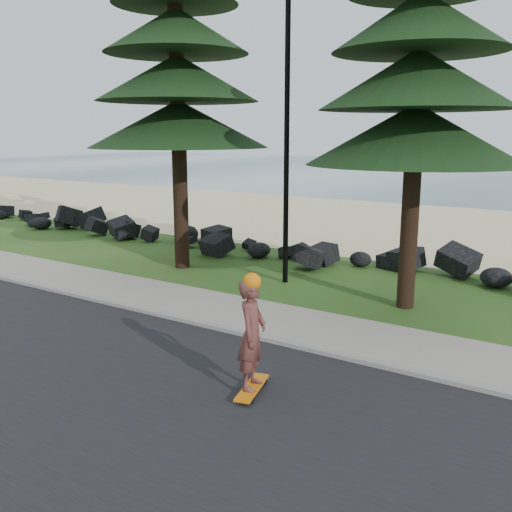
# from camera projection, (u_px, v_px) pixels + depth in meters

# --- Properties ---
(ground) EXTENTS (160.00, 160.00, 0.00)m
(ground) POSITION_uv_depth(u_px,v_px,m) (214.00, 312.00, 12.98)
(ground) COLOR #224716
(ground) RESTS_ON ground
(road) EXTENTS (160.00, 7.00, 0.02)m
(road) POSITION_uv_depth(u_px,v_px,m) (46.00, 382.00, 9.30)
(road) COLOR black
(road) RESTS_ON ground
(kerb) EXTENTS (160.00, 0.20, 0.10)m
(kerb) POSITION_uv_depth(u_px,v_px,m) (188.00, 321.00, 12.23)
(kerb) COLOR gray
(kerb) RESTS_ON ground
(sidewalk) EXTENTS (160.00, 2.00, 0.08)m
(sidewalk) POSITION_uv_depth(u_px,v_px,m) (219.00, 308.00, 13.13)
(sidewalk) COLOR gray
(sidewalk) RESTS_ON ground
(beach_sand) EXTENTS (160.00, 15.00, 0.01)m
(beach_sand) POSITION_uv_depth(u_px,v_px,m) (417.00, 226.00, 24.81)
(beach_sand) COLOR beige
(beach_sand) RESTS_ON ground
(seawall_boulders) EXTENTS (60.00, 2.40, 1.10)m
(seawall_boulders) POSITION_uv_depth(u_px,v_px,m) (325.00, 265.00, 17.55)
(seawall_boulders) COLOR black
(seawall_boulders) RESTS_ON ground
(lamp_post) EXTENTS (0.25, 0.14, 8.14)m
(lamp_post) POSITION_uv_depth(u_px,v_px,m) (287.00, 127.00, 14.71)
(lamp_post) COLOR black
(lamp_post) RESTS_ON ground
(skateboarder) EXTENTS (0.57, 1.07, 1.93)m
(skateboarder) POSITION_uv_depth(u_px,v_px,m) (252.00, 335.00, 8.73)
(skateboarder) COLOR orange
(skateboarder) RESTS_ON ground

